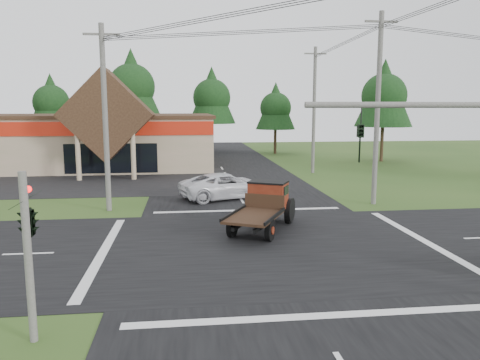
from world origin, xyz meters
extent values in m
plane|color=#2C4B1A|center=(0.00, 0.00, 0.00)|extent=(120.00, 120.00, 0.00)
cube|color=black|center=(0.00, 0.00, 0.01)|extent=(12.00, 120.00, 0.02)
cube|color=black|center=(0.00, 0.00, 0.01)|extent=(120.00, 12.00, 0.02)
cube|color=black|center=(-14.00, 19.00, 0.01)|extent=(28.00, 14.00, 0.02)
cube|color=tan|center=(-16.00, 30.00, 2.50)|extent=(30.00, 15.00, 5.00)
cube|color=#311E14|center=(-16.00, 30.00, 5.05)|extent=(30.40, 15.40, 0.30)
cube|color=#9C1B0C|center=(-16.00, 22.45, 4.10)|extent=(30.00, 0.12, 1.20)
cube|color=#311E14|center=(-10.00, 21.50, 5.30)|extent=(7.78, 4.00, 7.78)
cylinder|color=tan|center=(-12.20, 19.80, 2.00)|extent=(0.40, 0.40, 4.00)
cylinder|color=tan|center=(-7.80, 19.80, 2.00)|extent=(0.40, 0.40, 4.00)
cube|color=black|center=(-10.00, 22.48, 1.50)|extent=(8.00, 0.08, 2.60)
cylinder|color=#595651|center=(3.50, -7.50, 6.00)|extent=(8.00, 0.16, 0.16)
imported|color=black|center=(1.00, -7.50, 5.00)|extent=(0.16, 0.20, 1.00)
cylinder|color=#595651|center=(-7.50, -7.50, 2.20)|extent=(0.20, 0.20, 4.40)
imported|color=black|center=(-7.50, -7.30, 3.70)|extent=(0.53, 2.48, 1.00)
sphere|color=#FF0C0C|center=(-7.50, -7.15, 3.90)|extent=(0.18, 0.18, 0.18)
cylinder|color=#595651|center=(-8.00, 8.00, 5.25)|extent=(0.30, 0.30, 10.50)
cube|color=#595651|center=(-8.00, 8.00, 9.90)|extent=(2.00, 0.12, 0.12)
cylinder|color=#595651|center=(8.00, 8.00, 5.75)|extent=(0.30, 0.30, 11.50)
cube|color=#595651|center=(8.00, 8.00, 10.90)|extent=(2.00, 0.12, 0.12)
cylinder|color=#595651|center=(8.00, 22.00, 5.60)|extent=(0.30, 0.30, 11.20)
cube|color=#595651|center=(8.00, 22.00, 10.60)|extent=(2.00, 0.12, 0.12)
cylinder|color=#332316|center=(-20.00, 42.00, 1.75)|extent=(0.36, 0.36, 3.50)
cone|color=black|center=(-20.00, 42.00, 6.80)|extent=(5.60, 5.60, 6.60)
sphere|color=black|center=(-20.00, 42.00, 6.50)|extent=(4.40, 4.40, 4.40)
cylinder|color=#332316|center=(-10.00, 41.00, 2.27)|extent=(0.36, 0.36, 4.55)
cone|color=black|center=(-10.00, 41.00, 8.84)|extent=(7.28, 7.28, 8.58)
sphere|color=black|center=(-10.00, 41.00, 8.45)|extent=(5.72, 5.72, 5.72)
cylinder|color=#332316|center=(0.00, 42.00, 1.92)|extent=(0.36, 0.36, 3.85)
cone|color=black|center=(0.00, 42.00, 7.48)|extent=(6.16, 6.16, 7.26)
sphere|color=black|center=(0.00, 42.00, 7.15)|extent=(4.84, 4.84, 4.84)
cylinder|color=#332316|center=(8.00, 40.00, 1.57)|extent=(0.36, 0.36, 3.15)
cone|color=black|center=(8.00, 40.00, 6.12)|extent=(5.04, 5.04, 5.94)
sphere|color=black|center=(8.00, 40.00, 5.85)|extent=(3.96, 3.96, 3.96)
cylinder|color=#332316|center=(18.00, 30.00, 1.92)|extent=(0.36, 0.36, 3.85)
cone|color=black|center=(18.00, 30.00, 7.48)|extent=(6.16, 6.16, 7.26)
sphere|color=black|center=(18.00, 30.00, 7.15)|extent=(4.84, 4.84, 4.84)
imported|color=silver|center=(-0.95, 10.88, 0.83)|extent=(6.58, 4.61, 1.67)
camera|label=1|loc=(-3.56, -19.27, 5.94)|focal=35.00mm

